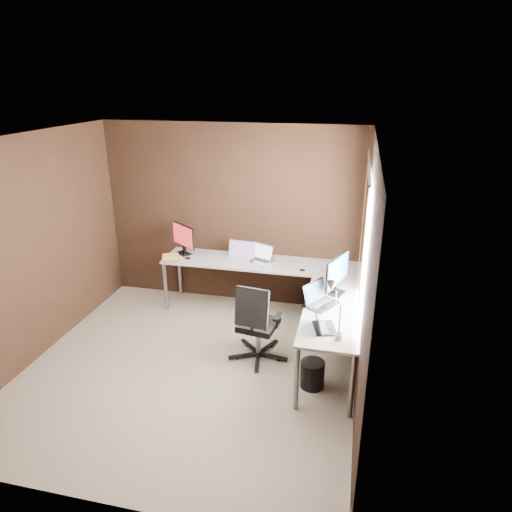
{
  "coord_description": "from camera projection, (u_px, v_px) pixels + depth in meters",
  "views": [
    {
      "loc": [
        1.66,
        -4.03,
        3.03
      ],
      "look_at": [
        0.53,
        0.95,
        1.03
      ],
      "focal_mm": 32.0,
      "sensor_mm": 36.0,
      "label": 1
    }
  ],
  "objects": [
    {
      "name": "laptop_black_small",
      "position": [
        322.0,
        325.0,
        4.46
      ],
      "size": [
        0.27,
        0.33,
        0.2
      ],
      "rotation": [
        0.0,
        0.0,
        1.83
      ],
      "color": "black",
      "rests_on": "desk"
    },
    {
      "name": "mouse_corner",
      "position": [
        302.0,
        270.0,
        5.8
      ],
      "size": [
        0.08,
        0.06,
        0.03
      ],
      "primitive_type": "ellipsoid",
      "rotation": [
        0.0,
        0.0,
        -0.15
      ],
      "color": "black",
      "rests_on": "desk"
    },
    {
      "name": "laptop_black_big",
      "position": [
        319.0,
        300.0,
        4.95
      ],
      "size": [
        0.41,
        0.44,
        0.24
      ],
      "rotation": [
        0.0,
        0.0,
        1.04
      ],
      "color": "black",
      "rests_on": "desk"
    },
    {
      "name": "mouse_left",
      "position": [
        188.0,
        258.0,
        6.19
      ],
      "size": [
        0.09,
        0.07,
        0.03
      ],
      "primitive_type": "ellipsoid",
      "rotation": [
        0.0,
        0.0,
        0.26
      ],
      "color": "black",
      "rests_on": "desk"
    },
    {
      "name": "drawer_pedestal",
      "position": [
        329.0,
        310.0,
        5.75
      ],
      "size": [
        0.42,
        0.5,
        0.6
      ],
      "primitive_type": "cube",
      "color": "silver",
      "rests_on": "ground"
    },
    {
      "name": "monitor_right",
      "position": [
        337.0,
        273.0,
        5.12
      ],
      "size": [
        0.23,
        0.53,
        0.45
      ],
      "rotation": [
        0.0,
        0.0,
        1.21
      ],
      "color": "black",
      "rests_on": "desk"
    },
    {
      "name": "wastebasket",
      "position": [
        312.0,
        374.0,
        4.76
      ],
      "size": [
        0.28,
        0.28,
        0.29
      ],
      "primitive_type": "cylinder",
      "rotation": [
        0.0,
        0.0,
        0.11
      ],
      "color": "black",
      "rests_on": "ground"
    },
    {
      "name": "office_chair",
      "position": [
        257.0,
        337.0,
        5.19
      ],
      "size": [
        0.53,
        0.54,
        0.95
      ],
      "rotation": [
        0.0,
        0.0,
        -0.15
      ],
      "color": "black",
      "rests_on": "ground"
    },
    {
      "name": "desk_lamp",
      "position": [
        334.0,
        303.0,
        4.24
      ],
      "size": [
        0.19,
        0.21,
        0.56
      ],
      "rotation": [
        0.0,
        0.0,
        0.09
      ],
      "color": "slate",
      "rests_on": "desk"
    },
    {
      "name": "laptop_silver",
      "position": [
        260.0,
        258.0,
        6.12
      ],
      "size": [
        0.4,
        0.35,
        0.22
      ],
      "rotation": [
        0.0,
        0.0,
        -0.42
      ],
      "color": "silver",
      "rests_on": "desk"
    },
    {
      "name": "book_stack",
      "position": [
        171.0,
        258.0,
        6.16
      ],
      "size": [
        0.27,
        0.24,
        0.07
      ],
      "rotation": [
        0.0,
        0.0,
        0.35
      ],
      "color": "#9B6853",
      "rests_on": "desk"
    },
    {
      "name": "laptop_white",
      "position": [
        240.0,
        256.0,
        6.15
      ],
      "size": [
        0.39,
        0.29,
        0.25
      ],
      "rotation": [
        0.0,
        0.0,
        -0.08
      ],
      "color": "silver",
      "rests_on": "desk"
    },
    {
      "name": "monitor_left",
      "position": [
        183.0,
        237.0,
        6.3
      ],
      "size": [
        0.41,
        0.31,
        0.43
      ],
      "rotation": [
        0.0,
        0.0,
        -0.63
      ],
      "color": "black",
      "rests_on": "desk"
    },
    {
      "name": "desk",
      "position": [
        282.0,
        282.0,
        5.63
      ],
      "size": [
        2.65,
        2.25,
        0.73
      ],
      "color": "silver",
      "rests_on": "ground"
    },
    {
      "name": "room",
      "position": [
        219.0,
        263.0,
        4.63
      ],
      "size": [
        3.6,
        3.6,
        2.5
      ],
      "color": "tan",
      "rests_on": "ground"
    }
  ]
}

